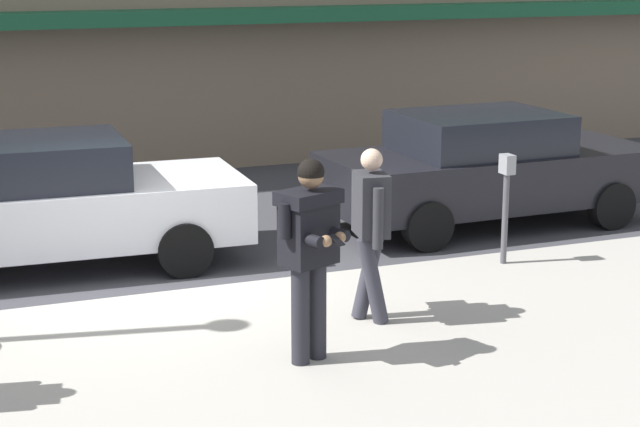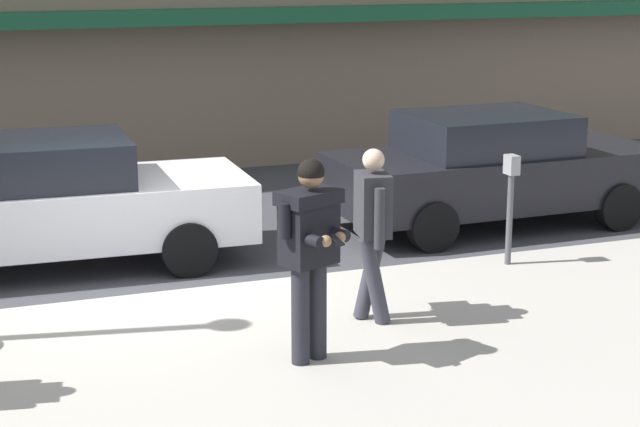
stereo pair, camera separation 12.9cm
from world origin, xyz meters
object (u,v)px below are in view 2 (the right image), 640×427
at_px(man_texting_on_phone, 310,238).
at_px(pedestrian_with_bag, 372,224).
at_px(parked_sedan_mid, 52,202).
at_px(parked_sedan_far, 493,168).
at_px(parking_meter, 511,193).

xyz_separation_m(man_texting_on_phone, pedestrian_with_bag, (0.92, 0.79, -0.14)).
xyz_separation_m(parked_sedan_mid, parked_sedan_far, (5.81, -0.07, 0.00)).
relative_size(pedestrian_with_bag, parking_meter, 1.34).
bearing_deg(pedestrian_with_bag, parked_sedan_mid, 127.49).
height_order(parked_sedan_far, parking_meter, parked_sedan_far).
bearing_deg(man_texting_on_phone, parking_meter, 32.36).
xyz_separation_m(parked_sedan_far, parking_meter, (-0.98, -2.12, 0.18)).
xyz_separation_m(parked_sedan_far, pedestrian_with_bag, (-3.20, -3.32, 0.32)).
distance_m(parked_sedan_far, man_texting_on_phone, 5.84).
relative_size(parked_sedan_mid, pedestrian_with_bag, 2.69).
height_order(parked_sedan_mid, parking_meter, parked_sedan_mid).
bearing_deg(parked_sedan_mid, pedestrian_with_bag, -52.51).
bearing_deg(parking_meter, parked_sedan_mid, 155.52).
xyz_separation_m(pedestrian_with_bag, parking_meter, (2.22, 1.20, -0.14)).
distance_m(parked_sedan_mid, man_texting_on_phone, 4.53).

